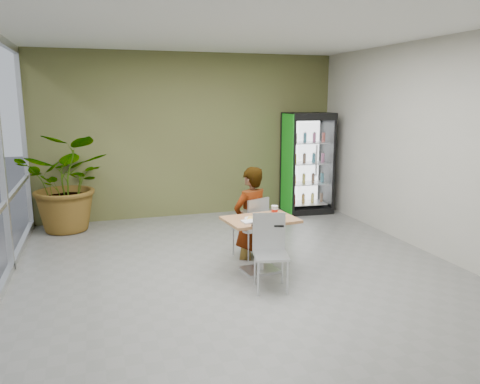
# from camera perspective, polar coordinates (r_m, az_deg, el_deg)

# --- Properties ---
(ground) EXTENTS (7.00, 7.00, 0.00)m
(ground) POSITION_cam_1_polar(r_m,az_deg,el_deg) (6.36, 0.48, -10.13)
(ground) COLOR slate
(ground) RESTS_ON ground
(room_envelope) EXTENTS (6.00, 7.00, 3.20)m
(room_envelope) POSITION_cam_1_polar(r_m,az_deg,el_deg) (5.96, 0.50, 4.33)
(room_envelope) COLOR beige
(room_envelope) RESTS_ON ground
(dining_table) EXTENTS (1.01, 0.76, 0.75)m
(dining_table) POSITION_cam_1_polar(r_m,az_deg,el_deg) (6.34, 2.50, -5.10)
(dining_table) COLOR #A77847
(dining_table) RESTS_ON ground
(chair_far) EXTENTS (0.53, 0.53, 0.91)m
(chair_far) POSITION_cam_1_polar(r_m,az_deg,el_deg) (6.89, 1.69, -3.77)
(chair_far) COLOR silver
(chair_far) RESTS_ON ground
(chair_near) EXTENTS (0.49, 0.50, 0.93)m
(chair_near) POSITION_cam_1_polar(r_m,az_deg,el_deg) (5.84, 3.67, -6.47)
(chair_near) COLOR silver
(chair_near) RESTS_ON ground
(seated_woman) EXTENTS (0.72, 0.60, 1.66)m
(seated_woman) POSITION_cam_1_polar(r_m,az_deg,el_deg) (6.91, 1.30, -3.73)
(seated_woman) COLOR black
(seated_woman) RESTS_ON ground
(pizza_plate) EXTENTS (0.27, 0.21, 0.03)m
(pizza_plate) POSITION_cam_1_polar(r_m,az_deg,el_deg) (6.24, 1.52, -3.15)
(pizza_plate) COLOR silver
(pizza_plate) RESTS_ON dining_table
(soda_cup) EXTENTS (0.09, 0.09, 0.16)m
(soda_cup) POSITION_cam_1_polar(r_m,az_deg,el_deg) (6.31, 4.24, -2.42)
(soda_cup) COLOR silver
(soda_cup) RESTS_ON dining_table
(napkin_stack) EXTENTS (0.18, 0.18, 0.02)m
(napkin_stack) POSITION_cam_1_polar(r_m,az_deg,el_deg) (6.06, 1.08, -3.63)
(napkin_stack) COLOR silver
(napkin_stack) RESTS_ON dining_table
(cafeteria_tray) EXTENTS (0.49, 0.44, 0.02)m
(cafeteria_tray) POSITION_cam_1_polar(r_m,az_deg,el_deg) (6.01, 3.48, -3.78)
(cafeteria_tray) COLOR black
(cafeteria_tray) RESTS_ON dining_table
(beverage_fridge) EXTENTS (0.98, 0.78, 2.04)m
(beverage_fridge) POSITION_cam_1_polar(r_m,az_deg,el_deg) (9.69, 8.25, 3.51)
(beverage_fridge) COLOR black
(beverage_fridge) RESTS_ON ground
(potted_plant) EXTENTS (1.91, 1.77, 1.74)m
(potted_plant) POSITION_cam_1_polar(r_m,az_deg,el_deg) (8.77, -20.18, 1.11)
(potted_plant) COLOR #27612B
(potted_plant) RESTS_ON ground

